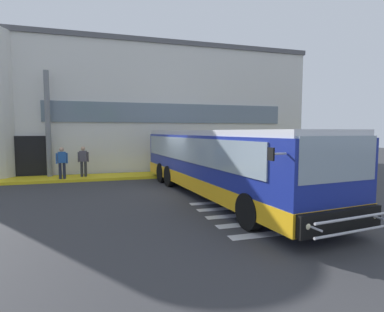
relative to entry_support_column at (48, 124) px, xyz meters
The scene contains 9 objects.
ground_plane 8.74m from the entry_support_column, 41.28° to the right, with size 80.00×90.00×0.02m, color #353538.
bay_paint_stripes 12.96m from the entry_support_column, 49.67° to the right, with size 4.40×3.96×0.01m.
terminal_building 8.35m from the entry_support_column, 48.71° to the left, with size 22.95×13.80×8.38m.
boarding_curb 6.86m from the entry_support_column, ahead, with size 25.15×2.00×0.15m, color yellow.
entry_support_column is the anchor object (origin of this frame).
bus_main_foreground 10.16m from the entry_support_column, 42.01° to the right, with size 3.89×12.56×2.70m.
passenger_near_column 2.43m from the entry_support_column, 55.58° to the right, with size 0.58×0.30×1.68m.
passenger_by_doorway 2.75m from the entry_support_column, 18.79° to the right, with size 0.59×0.40×1.68m.
safety_bollard_yellow 7.03m from the entry_support_column, 16.01° to the right, with size 0.18×0.18×0.90m, color yellow.
Camera 1 is at (-3.11, -12.65, 2.65)m, focal length 27.84 mm.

